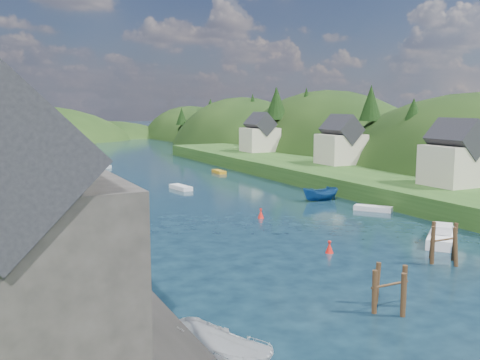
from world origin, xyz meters
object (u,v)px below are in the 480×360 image
piling_cluster_near (389,293)px  channel_buoy_far (261,214)px  piling_cluster_far (444,247)px  channel_buoy_near (329,247)px

piling_cluster_near → channel_buoy_far: (5.64, 26.83, -0.60)m
piling_cluster_near → piling_cluster_far: 12.19m
piling_cluster_near → channel_buoy_far: 27.42m
piling_cluster_near → channel_buoy_far: bearing=78.1°
piling_cluster_far → channel_buoy_near: piling_cluster_far is taller
piling_cluster_far → channel_buoy_far: size_ratio=3.34×
piling_cluster_far → channel_buoy_far: bearing=103.6°
piling_cluster_near → piling_cluster_far: size_ratio=0.90×
piling_cluster_near → channel_buoy_far: piling_cluster_near is taller
piling_cluster_far → channel_buoy_near: 9.06m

